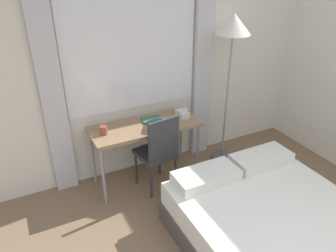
# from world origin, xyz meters

# --- Properties ---
(wall_back_with_window) EXTENTS (5.56, 0.13, 2.70)m
(wall_back_with_window) POSITION_xyz_m (-0.01, 2.90, 1.35)
(wall_back_with_window) COLOR silver
(wall_back_with_window) RESTS_ON ground_plane
(desk) EXTENTS (1.28, 0.52, 0.75)m
(desk) POSITION_xyz_m (-0.09, 2.57, 0.69)
(desk) COLOR #937551
(desk) RESTS_ON ground_plane
(desk_chair) EXTENTS (0.45, 0.45, 0.97)m
(desk_chair) POSITION_xyz_m (-0.04, 2.31, 0.54)
(desk_chair) COLOR #333338
(desk_chair) RESTS_ON ground_plane
(bed) EXTENTS (1.56, 1.91, 0.61)m
(bed) POSITION_xyz_m (0.52, 0.91, 0.25)
(bed) COLOR #4C4742
(bed) RESTS_ON ground_plane
(standing_lamp) EXTENTS (0.41, 0.41, 1.93)m
(standing_lamp) POSITION_xyz_m (1.02, 2.53, 1.69)
(standing_lamp) COLOR #4C4C51
(standing_lamp) RESTS_ON ground_plane
(telephone) EXTENTS (0.13, 0.18, 0.10)m
(telephone) POSITION_xyz_m (0.39, 2.56, 0.80)
(telephone) COLOR silver
(telephone) RESTS_ON desk
(book) EXTENTS (0.25, 0.18, 0.02)m
(book) POSITION_xyz_m (0.02, 2.63, 0.77)
(book) COLOR #33664C
(book) RESTS_ON desk
(mug) EXTENTS (0.08, 0.08, 0.10)m
(mug) POSITION_xyz_m (-0.58, 2.56, 0.80)
(mug) COLOR #993F33
(mug) RESTS_ON desk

